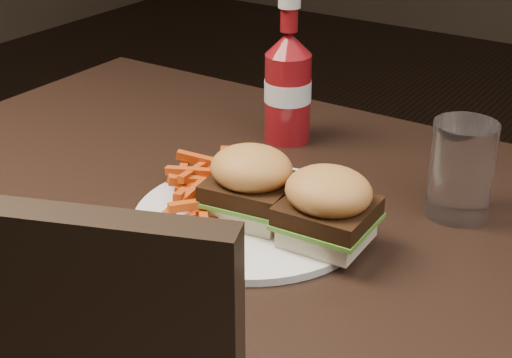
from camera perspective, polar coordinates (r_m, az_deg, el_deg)
The scene contains 7 objects.
dining_table at distance 0.87m, azimuth 1.87°, elevation -5.55°, with size 1.20×0.80×0.04m, color black.
plate at distance 0.89m, azimuth -0.35°, elevation -2.82°, with size 0.27×0.27×0.01m, color white.
sandwich_half_a at distance 0.88m, azimuth -0.34°, elevation -2.08°, with size 0.08×0.08×0.02m, color beige.
sandwich_half_b at distance 0.84m, azimuth 5.16°, elevation -3.86°, with size 0.08×0.08×0.02m, color beige.
fries_pile at distance 0.91m, azimuth -3.32°, elevation -0.32°, with size 0.13×0.13×0.05m, color #CB5B0F, non-canonical shape.
ketchup_bottle at distance 1.09m, azimuth 2.31°, elevation 5.82°, with size 0.06×0.06×0.13m, color maroon.
tumbler at distance 0.92m, azimuth 14.70°, elevation 0.62°, with size 0.07×0.07×0.12m, color white.
Camera 1 is at (0.39, -0.63, 1.19)m, focal length 55.00 mm.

